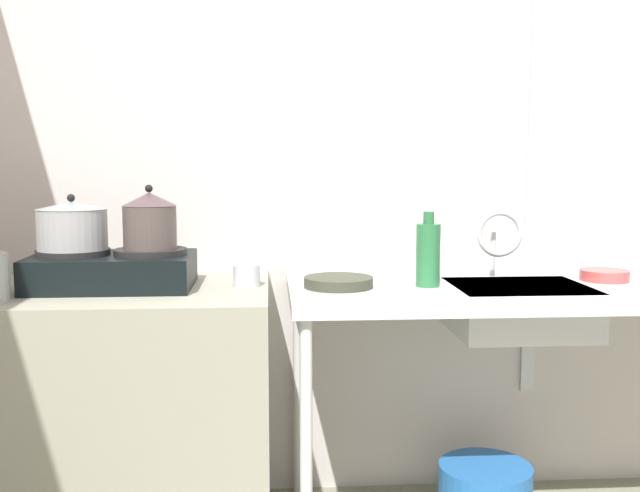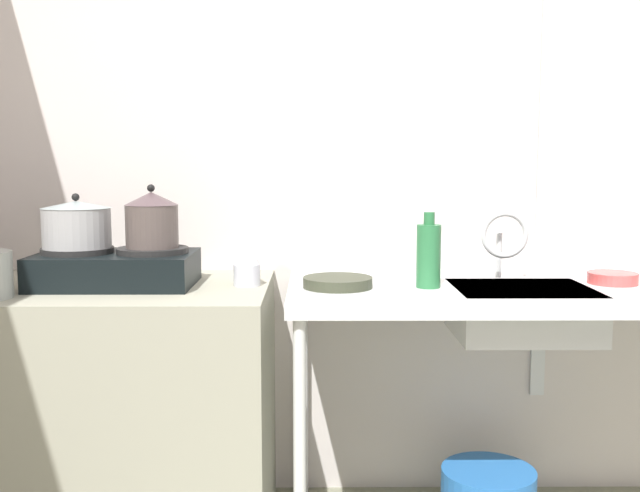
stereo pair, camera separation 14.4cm
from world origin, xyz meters
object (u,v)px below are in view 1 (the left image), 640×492
Objects in this scene: frying_pan at (338,282)px; faucet at (499,236)px; sink_basin at (519,309)px; bottle_by_sink at (428,254)px; stove at (113,269)px; small_bowl_on_drainboard at (604,275)px; percolator at (246,262)px; pot_on_left_burner at (72,225)px; pot_on_right_burner at (150,220)px.

faucet is at bearing 14.49° from frying_pan.
bottle_by_sink reaches higher than sink_basin.
stove is 1.26m from faucet.
small_bowl_on_drainboard is (0.31, 0.08, 0.09)m from sink_basin.
bottle_by_sink reaches higher than small_bowl_on_drainboard.
stove is 3.12× the size of percolator.
small_bowl_on_drainboard is (1.17, 0.03, -0.06)m from percolator.
sink_basin is at bearing -3.06° from percolator.
pot_on_left_burner is 0.54m from percolator.
pot_on_right_burner is at bearing 0.00° from stove.
faucet reaches higher than stove.
faucet is at bearing 7.13° from percolator.
sink_basin is 2.70× the size of small_bowl_on_drainboard.
percolator is 0.85m from faucet.
stove is 1.59m from small_bowl_on_drainboard.
stove is at bearing 177.79° from bottle_by_sink.
pot_on_left_burner is 1.08× the size of pot_on_right_burner.
pot_on_left_burner is at bearing -180.00° from stove.
frying_pan is (0.58, -0.04, -0.19)m from pot_on_right_burner.
percolator is at bearing -0.05° from pot_on_left_burner.
pot_on_right_burner is at bearing -174.74° from faucet.
pot_on_right_burner reaches higher than pot_on_left_burner.
small_bowl_on_drainboard is 0.67× the size of bottle_by_sink.
pot_on_right_burner is at bearing -178.87° from small_bowl_on_drainboard.
sink_basin is 0.27m from faucet.
pot_on_right_burner is 0.87m from bottle_by_sink.
pot_on_left_burner is at bearing 177.33° from frying_pan.
sink_basin is at bearing -80.89° from faucet.
percolator is at bearing -178.57° from small_bowl_on_drainboard.
pot_on_left_burner reaches higher than bottle_by_sink.
small_bowl_on_drainboard is at bearing -12.73° from faucet.
pot_on_left_burner is 1.36× the size of percolator.
stove reaches higher than sink_basin.
stove is 0.70m from frying_pan.
stove is at bearing -178.96° from small_bowl_on_drainboard.
pot_on_right_burner is 0.61m from frying_pan.
bottle_by_sink is at bearing -2.51° from pot_on_right_burner.
small_bowl_on_drainboard is (1.47, 0.03, -0.19)m from pot_on_right_burner.
pot_on_left_burner is at bearing -175.64° from faucet.
frying_pan is at bearing -2.67° from pot_on_left_burner.
faucet is at bearing 5.26° from pot_on_right_burner.
small_bowl_on_drainboard is at bearing 4.33° from frying_pan.
sink_basin is (1.28, -0.05, -0.13)m from stove.
percolator reaches higher than frying_pan.
faucet is (1.37, 0.10, -0.05)m from pot_on_left_burner.
pot_on_left_burner is at bearing 179.95° from percolator.
pot_on_right_burner reaches higher than sink_basin.
pot_on_left_burner is 0.51× the size of sink_basin.
stove is 1.28m from sink_basin.
percolator is at bearing -0.06° from stove.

